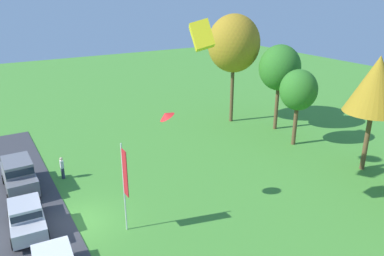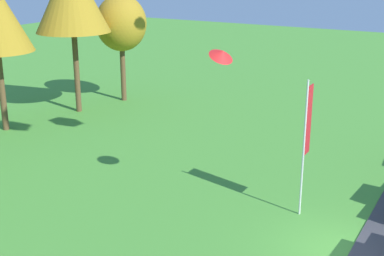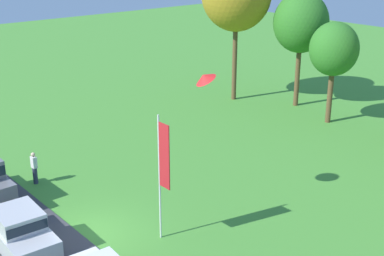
# 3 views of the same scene
# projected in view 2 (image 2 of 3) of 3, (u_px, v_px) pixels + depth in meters

# --- Properties ---
(ground_plane) EXTENTS (120.00, 120.00, 0.00)m
(ground_plane) POSITION_uv_depth(u_px,v_px,m) (340.00, 253.00, 18.49)
(ground_plane) COLOR #478E33
(tree_far_left) EXTENTS (3.50, 3.50, 7.39)m
(tree_far_left) POSITION_uv_depth(u_px,v_px,m) (121.00, 24.00, 36.69)
(tree_far_left) COLOR brown
(tree_far_left) RESTS_ON ground
(flag_banner) EXTENTS (0.71, 0.08, 5.46)m
(flag_banner) POSITION_uv_depth(u_px,v_px,m) (307.00, 130.00, 20.43)
(flag_banner) COLOR silver
(flag_banner) RESTS_ON ground
(kite_delta_high_left) EXTENTS (1.28, 1.29, 0.73)m
(kite_delta_high_left) POSITION_uv_depth(u_px,v_px,m) (222.00, 54.00, 20.19)
(kite_delta_high_left) COLOR red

